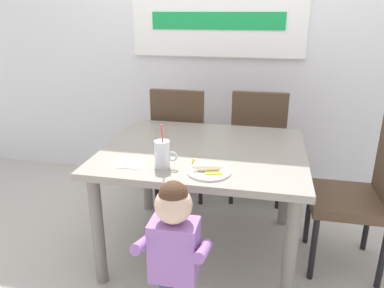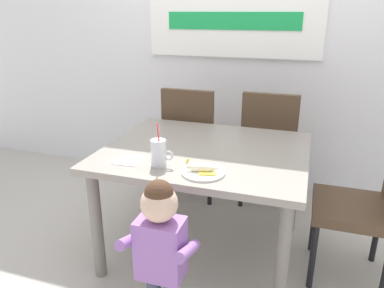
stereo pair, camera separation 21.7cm
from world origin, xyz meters
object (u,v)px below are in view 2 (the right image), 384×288
object	(u,v)px
dining_chair_right	(269,143)
paper_napkin	(129,160)
toddler_standing	(160,242)
dining_chair_far	(371,197)
dining_chair_left	(192,137)
peeled_banana	(202,168)
milk_cup	(159,154)
snack_plate	(203,172)
dining_table	(205,163)

from	to	relation	value
dining_chair_right	paper_napkin	xyz separation A→B (m)	(-0.67, -1.09, 0.19)
toddler_standing	dining_chair_far	bearing A→B (deg)	37.58
dining_chair_left	peeled_banana	bearing A→B (deg)	110.83
dining_chair_right	peeled_banana	distance (m)	1.18
milk_cup	peeled_banana	distance (m)	0.26
dining_chair_right	snack_plate	distance (m)	1.17
dining_chair_right	dining_chair_far	xyz separation A→B (m)	(0.66, -0.74, 0.00)
dining_chair_right	milk_cup	bearing A→B (deg)	66.81
milk_cup	snack_plate	distance (m)	0.26
peeled_banana	paper_napkin	size ratio (longest dim) A/B	1.17
snack_plate	paper_napkin	world-z (taller)	snack_plate
milk_cup	snack_plate	bearing A→B (deg)	-4.67
dining_chair_right	paper_napkin	distance (m)	1.29
toddler_standing	snack_plate	world-z (taller)	toddler_standing
dining_chair_left	paper_napkin	distance (m)	1.05
dining_table	snack_plate	xyz separation A→B (m)	(0.09, -0.36, 0.10)
dining_table	paper_napkin	bearing A→B (deg)	-138.17
dining_chair_far	snack_plate	bearing A→B (deg)	-65.94
milk_cup	peeled_banana	bearing A→B (deg)	-5.67
toddler_standing	dining_chair_left	bearing A→B (deg)	102.39
dining_chair_far	paper_napkin	xyz separation A→B (m)	(-1.32, -0.35, 0.19)
dining_chair_left	dining_chair_far	distance (m)	1.45
snack_plate	paper_napkin	distance (m)	0.45
dining_chair_left	peeled_banana	world-z (taller)	dining_chair_left
dining_chair_far	snack_plate	size ratio (longest dim) A/B	4.17
milk_cup	paper_napkin	world-z (taller)	milk_cup
peeled_banana	paper_napkin	bearing A→B (deg)	174.85
dining_table	paper_napkin	xyz separation A→B (m)	(-0.36, -0.32, 0.10)
dining_chair_left	dining_chair_far	xyz separation A→B (m)	(1.29, -0.68, 0.00)
milk_cup	dining_chair_left	bearing A→B (deg)	98.40
milk_cup	snack_plate	world-z (taller)	milk_cup
dining_table	peeled_banana	distance (m)	0.39
dining_chair_left	milk_cup	size ratio (longest dim) A/B	3.82
dining_chair_left	dining_table	bearing A→B (deg)	114.28
milk_cup	paper_napkin	size ratio (longest dim) A/B	1.67
dining_chair_far	paper_napkin	world-z (taller)	dining_chair_far
snack_plate	peeled_banana	world-z (taller)	peeled_banana
dining_chair_left	toddler_standing	xyz separation A→B (m)	(0.31, -1.43, -0.02)
dining_table	dining_chair_far	bearing A→B (deg)	1.97
dining_chair_far	snack_plate	distance (m)	0.98
dining_table	paper_napkin	world-z (taller)	paper_napkin
dining_table	peeled_banana	size ratio (longest dim) A/B	6.99
dining_table	dining_chair_right	size ratio (longest dim) A/B	1.28
dining_chair_right	peeled_banana	world-z (taller)	dining_chair_right
toddler_standing	milk_cup	world-z (taller)	milk_cup
dining_table	paper_napkin	distance (m)	0.49
peeled_banana	milk_cup	bearing A→B (deg)	174.33
milk_cup	dining_chair_right	bearing A→B (deg)	66.81
dining_chair_left	peeled_banana	xyz separation A→B (m)	(0.41, -1.08, 0.22)
dining_chair_left	milk_cup	xyz separation A→B (m)	(0.16, -1.05, 0.26)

